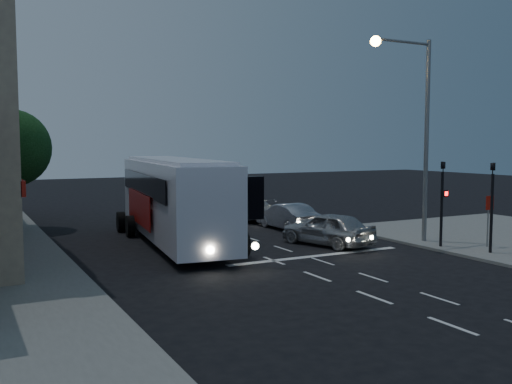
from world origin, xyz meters
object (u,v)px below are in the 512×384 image
car_sedan_a (287,216)px  car_sedan_c (211,198)px  traffic_signal_main (442,193)px  regulatory_sign (489,213)px  traffic_signal_side (492,196)px  car_suv (328,229)px  car_sedan_b (244,207)px  street_tree (11,144)px  tour_bus (174,198)px  streetlight (416,117)px

car_sedan_a → car_sedan_c: (0.01, 10.22, 0.10)m
traffic_signal_main → regulatory_sign: size_ratio=1.86×
car_sedan_a → traffic_signal_side: (3.66, -9.94, 1.72)m
car_suv → car_sedan_a: 5.01m
car_sedan_b → car_sedan_c: 5.51m
traffic_signal_side → car_suv: bearing=132.1°
car_suv → car_sedan_c: size_ratio=0.76×
car_suv → car_sedan_a: bearing=-116.2°
car_sedan_c → traffic_signal_main: (2.96, -18.18, 1.62)m
car_sedan_a → car_sedan_c: size_ratio=0.74×
car_sedan_a → street_tree: bearing=-26.7°
tour_bus → car_sedan_b: (6.52, 5.82, -1.36)m
tour_bus → car_sedan_c: 13.22m
car_sedan_c → traffic_signal_main: size_ratio=1.41×
car_sedan_c → streetlight: bearing=111.2°
car_sedan_c → streetlight: size_ratio=0.64×
car_sedan_a → car_sedan_c: 10.22m
car_suv → traffic_signal_side: 6.94m
car_suv → streetlight: bearing=139.3°
car_sedan_b → traffic_signal_main: 13.17m
traffic_signal_main → streetlight: size_ratio=0.46×
traffic_signal_main → tour_bus: bearing=144.6°
traffic_signal_side → street_tree: street_tree is taller
traffic_signal_side → street_tree: 23.24m
car_suv → regulatory_sign: 6.89m
car_sedan_b → car_sedan_c: bearing=-90.5°
traffic_signal_main → street_tree: (-15.81, 14.25, 2.08)m
car_sedan_a → car_sedan_b: 4.72m
car_sedan_b → regulatory_sign: regulatory_sign is taller
tour_bus → regulatory_sign: size_ratio=5.83×
car_sedan_a → tour_bus: bearing=8.7°
car_sedan_a → car_sedan_b: car_sedan_b is taller
car_sedan_b → traffic_signal_side: bearing=106.0°
car_sedan_a → street_tree: size_ratio=0.69×
car_sedan_a → traffic_signal_side: size_ratio=1.04×
car_suv → car_sedan_b: bearing=-110.5°
streetlight → car_sedan_a: bearing=112.5°
traffic_signal_main → traffic_signal_side: 2.10m
car_suv → streetlight: size_ratio=0.49×
tour_bus → car_sedan_b: 8.85m
car_suv → traffic_signal_side: (4.51, -5.00, 1.67)m
traffic_signal_side → street_tree: (-16.51, 16.22, 2.08)m
traffic_signal_side → regulatory_sign: size_ratio=1.86×
traffic_signal_main → traffic_signal_side: same height
car_suv → traffic_signal_side: bearing=115.6°
car_sedan_b → traffic_signal_side: traffic_signal_side is taller
car_suv → regulatory_sign: size_ratio=2.01×
car_suv → street_tree: street_tree is taller
car_suv → car_sedan_b: 9.68m
traffic_signal_side → regulatory_sign: bearing=43.9°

